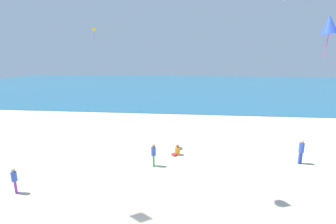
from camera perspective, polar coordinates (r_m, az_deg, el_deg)
ground_plane at (r=18.76m, az=0.46°, el=-8.90°), size 120.00×120.00×0.00m
ocean_water at (r=59.48m, az=4.49°, el=6.19°), size 120.00×60.00×0.05m
person_1 at (r=17.77m, az=2.12°, el=-9.17°), size 0.69×0.67×0.79m
person_2 at (r=15.22m, az=-32.44°, el=-13.16°), size 0.39×0.39×1.39m
person_3 at (r=18.40m, az=28.86°, el=-7.85°), size 0.46×0.46×1.65m
person_4 at (r=15.87m, az=-3.43°, el=-9.74°), size 0.35×0.35×1.50m
kite_blue at (r=12.56m, az=33.72°, el=16.78°), size 0.86×0.82×1.76m
kite_yellow at (r=32.79m, az=-17.06°, el=17.92°), size 0.52×0.31×1.52m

